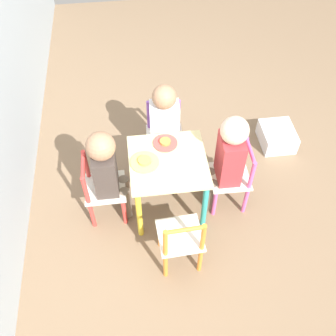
# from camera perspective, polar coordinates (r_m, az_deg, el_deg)

# --- Properties ---
(ground_plane) EXTENTS (6.00, 6.00, 0.00)m
(ground_plane) POSITION_cam_1_polar(r_m,az_deg,el_deg) (2.80, 0.00, -5.36)
(ground_plane) COLOR #7F664C
(kids_table) EXTENTS (0.48, 0.48, 0.48)m
(kids_table) POSITION_cam_1_polar(r_m,az_deg,el_deg) (2.49, 0.00, -0.29)
(kids_table) COLOR beige
(kids_table) RESTS_ON ground_plane
(chair_purple) EXTENTS (0.28, 0.28, 0.52)m
(chair_purple) POSITION_cam_1_polar(r_m,az_deg,el_deg) (2.88, -0.53, 4.63)
(chair_purple) COLOR silver
(chair_purple) RESTS_ON ground_plane
(chair_red) EXTENTS (0.26, 0.26, 0.52)m
(chair_red) POSITION_cam_1_polar(r_m,az_deg,el_deg) (2.60, -9.56, -3.07)
(chair_red) COLOR silver
(chair_red) RESTS_ON ground_plane
(chair_pink) EXTENTS (0.26, 0.26, 0.52)m
(chair_pink) POSITION_cam_1_polar(r_m,az_deg,el_deg) (2.66, 9.35, -1.38)
(chair_pink) COLOR silver
(chair_pink) RESTS_ON ground_plane
(chair_orange) EXTENTS (0.27, 0.27, 0.52)m
(chair_orange) POSITION_cam_1_polar(r_m,az_deg,el_deg) (2.36, 1.86, -10.42)
(chair_orange) COLOR silver
(chair_orange) RESTS_ON ground_plane
(child_right) EXTENTS (0.22, 0.21, 0.74)m
(child_right) POSITION_cam_1_polar(r_m,az_deg,el_deg) (2.70, -0.49, 6.55)
(child_right) COLOR #7A6B5B
(child_right) RESTS_ON ground_plane
(child_back) EXTENTS (0.20, 0.22, 0.75)m
(child_back) POSITION_cam_1_polar(r_m,az_deg,el_deg) (2.44, -8.77, -0.09)
(child_back) COLOR #7A6B5B
(child_back) RESTS_ON ground_plane
(child_front) EXTENTS (0.20, 0.22, 0.78)m
(child_front) POSITION_cam_1_polar(r_m,az_deg,el_deg) (2.48, 8.66, 1.69)
(child_front) COLOR #7A6B5B
(child_front) RESTS_ON ground_plane
(plate_right) EXTENTS (0.16, 0.16, 0.03)m
(plate_right) POSITION_cam_1_polar(r_m,az_deg,el_deg) (2.51, -0.41, 3.69)
(plate_right) COLOR #E54C47
(plate_right) RESTS_ON kids_table
(plate_back) EXTENTS (0.18, 0.18, 0.03)m
(plate_back) POSITION_cam_1_polar(r_m,az_deg,el_deg) (2.40, -3.42, 0.91)
(plate_back) COLOR #EADB66
(plate_back) RESTS_ON kids_table
(storage_bin) EXTENTS (0.29, 0.25, 0.14)m
(storage_bin) POSITION_cam_1_polar(r_m,az_deg,el_deg) (3.25, 15.53, 4.44)
(storage_bin) COLOR silver
(storage_bin) RESTS_ON ground_plane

